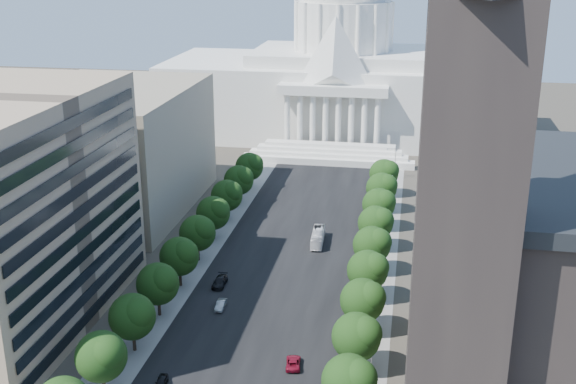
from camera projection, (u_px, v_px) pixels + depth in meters
The scene contains 34 objects.
road_asphalt at pixel (297, 234), 165.07m from camera, with size 30.00×260.00×0.01m, color black.
sidewalk_left at pixel (217, 228), 168.19m from camera, with size 8.00×260.00×0.02m, color gray.
sidewalk_right at pixel (380, 239), 161.94m from camera, with size 8.00×260.00×0.02m, color gray.
capitol at pixel (342, 76), 246.93m from camera, with size 120.00×56.00×73.00m.
office_block_left_far at pixel (112, 149), 177.40m from camera, with size 38.00×52.00×30.00m, color gray.
romanesque_right at pixel (564, 264), 96.55m from camera, with size 49.10×51.50×83.50m.
tree_l_b at pixel (103, 356), 104.23m from camera, with size 7.79×7.60×9.97m.
tree_l_c at pixel (134, 316), 115.41m from camera, with size 7.79×7.60×9.97m.
tree_l_d at pixel (159, 283), 126.58m from camera, with size 7.79×7.60×9.97m.
tree_l_e at pixel (181, 256), 137.76m from camera, with size 7.79×7.60×9.97m.
tree_l_f at pixel (199, 232), 148.93m from camera, with size 7.79×7.60×9.97m.
tree_l_g at pixel (214, 212), 160.11m from camera, with size 7.79×7.60×9.97m.
tree_l_h at pixel (228, 195), 171.28m from camera, with size 7.79×7.60×9.97m.
tree_l_i at pixel (240, 179), 182.46m from camera, with size 7.79×7.60×9.97m.
tree_l_j at pixel (250, 166), 193.63m from camera, with size 7.79×7.60×9.97m.
tree_r_b at pixel (351, 380), 98.31m from camera, with size 7.79×7.60×9.97m.
tree_r_c at pixel (358, 336), 109.48m from camera, with size 7.79×7.60×9.97m.
tree_r_d at pixel (364, 300), 120.66m from camera, with size 7.79×7.60×9.97m.
tree_r_e at pixel (369, 270), 131.83m from camera, with size 7.79×7.60×9.97m.
tree_r_f at pixel (373, 244), 143.01m from camera, with size 7.79×7.60×9.97m.
tree_r_g at pixel (377, 222), 154.18m from camera, with size 7.79×7.60×9.97m.
tree_r_h at pixel (380, 204), 165.36m from camera, with size 7.79×7.60×9.97m.
tree_r_i at pixel (383, 187), 176.53m from camera, with size 7.79×7.60×9.97m.
tree_r_j at pixel (385, 173), 187.71m from camera, with size 7.79×7.60×9.97m.
streetlight_b at pixel (368, 343), 108.68m from camera, with size 2.61×0.44×9.00m.
streetlight_c at pixel (378, 273), 131.96m from camera, with size 2.61×0.44×9.00m.
streetlight_d at pixel (385, 224), 155.24m from camera, with size 2.61×0.44×9.00m.
streetlight_e at pixel (389, 187), 178.52m from camera, with size 2.61×0.44×9.00m.
streetlight_f at pixel (393, 159), 201.81m from camera, with size 2.61×0.44×9.00m.
car_dark_a at pixel (161, 382), 107.94m from camera, with size 1.58×3.94×1.34m, color black.
car_silver at pixel (221, 305), 131.07m from camera, with size 1.48×4.25×1.40m, color #93969A.
car_red at pixel (293, 363), 112.99m from camera, with size 2.23×4.83×1.34m, color maroon.
car_dark_b at pixel (220, 282), 139.78m from camera, with size 2.26×5.55×1.61m, color black.
city_bus at pixel (318, 237), 159.38m from camera, with size 2.46×10.52×2.93m, color silver.
Camera 1 is at (24.58, -61.01, 62.73)m, focal length 45.00 mm.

